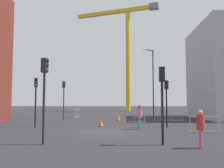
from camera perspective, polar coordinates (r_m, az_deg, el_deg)
name	(u,v)px	position (r m, az deg, el deg)	size (l,w,h in m)	color
ground	(107,131)	(16.29, -1.25, -11.31)	(160.00, 160.00, 0.00)	#28282B
construction_crane	(126,41)	(48.78, 3.37, 10.29)	(17.05, 6.16, 21.08)	gold
streetlamp_tall	(152,78)	(29.37, 9.64, 1.33)	(1.33, 1.04, 8.34)	#2D2D30
traffic_light_near	(36,94)	(19.56, -17.85, -2.29)	(0.30, 0.39, 3.85)	black
traffic_light_verge	(44,86)	(11.79, -15.96, -0.51)	(0.39, 0.29, 4.10)	#232326
traffic_light_median	(64,94)	(26.21, -11.52, -2.37)	(0.37, 0.25, 4.20)	#2D2D30
traffic_light_crosswalk	(167,96)	(18.97, 12.97, -2.71)	(0.39, 0.30, 3.65)	black
traffic_light_corner	(162,92)	(11.40, 11.94, -1.85)	(0.26, 0.38, 3.65)	black
pedestrian_walking	(140,115)	(17.44, 6.64, -7.43)	(0.34, 0.34, 1.75)	#2D844C
pedestrian_waiting	(201,126)	(11.13, 20.53, -9.43)	(0.34, 0.34, 1.65)	#D14C8C
safety_barrier_front	(171,116)	(25.19, 14.07, -7.36)	(2.42, 0.23, 1.08)	#B2B5BA
safety_barrier_mid_span	(77,113)	(29.57, -8.50, -6.95)	(0.23, 2.23, 1.08)	#9EA0A5
safety_barrier_rear	(205,124)	(16.61, 21.40, -8.94)	(2.08, 0.12, 1.08)	#B2B5BA
safety_barrier_left_run	(135,117)	(22.40, 5.49, -7.89)	(2.03, 0.18, 1.08)	#9EA0A5
traffic_cone_on_verge	(119,118)	(25.07, 1.58, -8.22)	(0.54, 0.54, 0.55)	black
traffic_cone_striped	(101,124)	(19.30, -2.62, -9.49)	(0.50, 0.50, 0.51)	black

